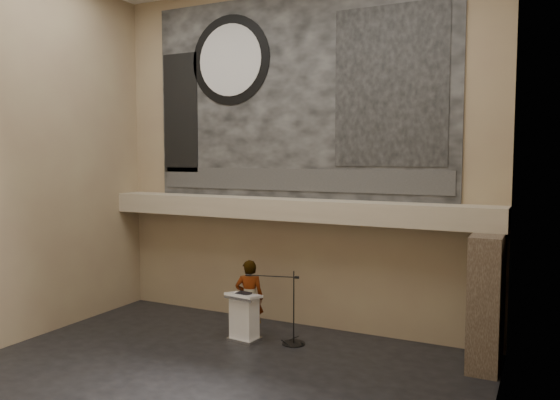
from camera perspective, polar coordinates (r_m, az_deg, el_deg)
The scene contains 20 objects.
floor at distance 10.93m, azimuth -7.92°, elevation -18.25°, with size 10.00×10.00×0.00m, color black.
wall_back at distance 13.55m, azimuth 1.52°, elevation 4.68°, with size 10.00×0.02×8.50m, color #886E56.
wall_front at distance 7.16m, azimuth -26.80°, elevation 4.18°, with size 10.00×0.02×8.50m, color #886E56.
wall_left at distance 13.56m, azimuth -25.89°, elevation 4.21°, with size 0.02×8.00×8.50m, color #886E56.
wall_right at distance 8.31m, azimuth 21.54°, elevation 4.36°, with size 0.02×8.00×8.50m, color #886E56.
soffit at distance 13.25m, azimuth 0.77°, elevation -0.95°, with size 10.00×0.80×0.50m, color tan.
sprinkler_left at distance 14.01m, azimuth -5.22°, elevation -1.82°, with size 0.04×0.04×0.06m, color #B2893D.
sprinkler_right at distance 12.53m, azimuth 8.52°, elevation -2.62°, with size 0.04×0.04×0.06m, color #B2893D.
banner at distance 13.60m, azimuth 1.48°, elevation 10.80°, with size 8.00×0.05×5.00m, color black.
banner_text_strip at distance 13.50m, azimuth 1.39°, elevation 2.13°, with size 7.76×0.02×0.55m, color #303030.
banner_clock_rim at distance 14.55m, azimuth -5.22°, elevation 14.35°, with size 2.30×2.30×0.02m, color black.
banner_clock_face at distance 14.54m, azimuth -5.27°, elevation 14.36°, with size 1.84×1.84×0.02m, color silver.
banner_building_print at distance 12.75m, azimuth 11.42°, elevation 11.57°, with size 2.60×0.02×3.60m, color black.
banner_brick_print at distance 15.29m, azimuth -10.35°, elevation 8.91°, with size 1.10×0.02×3.20m, color black.
stone_pier at distance 11.84m, azimuth 20.77°, elevation -9.81°, with size 0.60×1.40×2.70m, color #403227.
lectern at distance 12.80m, azimuth -3.76°, elevation -12.12°, with size 0.80×0.61×1.14m.
binder at distance 12.62m, azimuth -3.83°, elevation -9.70°, with size 0.31×0.25×0.04m, color black.
papers at distance 12.69m, azimuth -4.61°, elevation -9.69°, with size 0.21×0.29×0.01m, color silver.
speaker_person at distance 12.98m, azimuth -3.22°, elevation -10.22°, with size 0.67×0.44×1.83m, color silver.
mic_stand at distance 12.67m, azimuth 1.28°, elevation -13.75°, with size 1.34×0.55×1.67m.
Camera 1 is at (5.74, -8.28, 4.25)m, focal length 35.00 mm.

